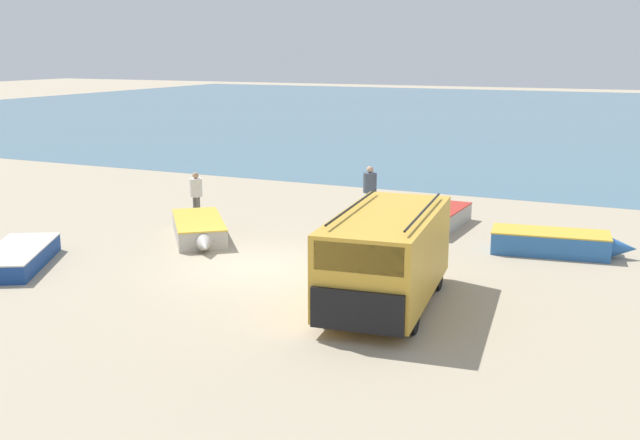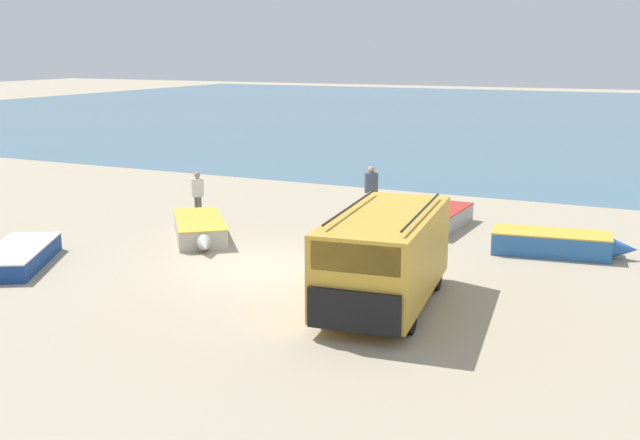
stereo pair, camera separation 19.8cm
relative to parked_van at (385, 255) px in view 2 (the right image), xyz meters
The scene contains 9 objects.
ground_plane 4.64m from the parked_van, 161.12° to the left, with size 200.00×200.00×0.00m, color tan.
sea_water 53.64m from the parked_van, 94.55° to the left, with size 120.00×80.00×0.01m, color #477084.
parked_van is the anchor object (origin of this frame).
fishing_rowboat_0 6.78m from the parked_van, 64.88° to the left, with size 3.97×1.72×0.64m.
fishing_rowboat_1 7.96m from the parked_van, 155.20° to the left, with size 3.28×3.78×0.60m.
fishing_rowboat_2 8.06m from the parked_van, 97.73° to the left, with size 1.54×4.09×0.59m.
fishing_rowboat_3 10.06m from the parked_van, behind, with size 2.86×4.02×0.50m.
fisherman_0 10.47m from the parked_van, 147.42° to the left, with size 0.42×0.42×1.59m.
fisherman_1 9.11m from the parked_van, 113.30° to the left, with size 0.46×0.46×1.76m.
Camera 2 is at (9.77, -16.49, 5.61)m, focal length 42.00 mm.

